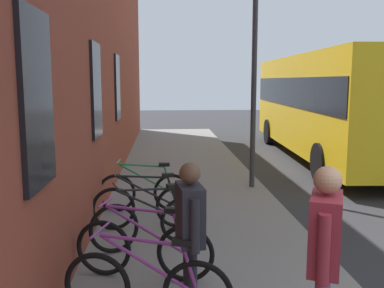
% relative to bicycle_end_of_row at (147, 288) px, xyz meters
% --- Properties ---
extents(ground, '(60.00, 60.00, 0.00)m').
position_rel_bicycle_end_of_row_xyz_m(ground, '(3.86, -3.53, -0.51)').
color(ground, '#2D2D30').
extents(sidewalk_pavement, '(24.00, 3.50, 0.12)m').
position_rel_bicycle_end_of_row_xyz_m(sidewalk_pavement, '(5.86, -0.78, -0.45)').
color(sidewalk_pavement, gray).
rests_on(sidewalk_pavement, ground).
extents(bicycle_end_of_row, '(0.61, 1.73, 0.97)m').
position_rel_bicycle_end_of_row_xyz_m(bicycle_end_of_row, '(0.00, 0.00, 0.00)').
color(bicycle_end_of_row, black).
rests_on(bicycle_end_of_row, sidewalk_pavement).
extents(bicycle_nearest_sign, '(0.59, 1.73, 0.97)m').
position_rel_bicycle_end_of_row_xyz_m(bicycle_nearest_sign, '(1.04, 0.07, 0.00)').
color(bicycle_nearest_sign, black).
rests_on(bicycle_nearest_sign, sidewalk_pavement).
extents(bicycle_mid_rack, '(0.68, 1.70, 0.97)m').
position_rel_bicycle_end_of_row_xyz_m(bicycle_mid_rack, '(2.06, 0.03, 0.00)').
color(bicycle_mid_rack, black).
rests_on(bicycle_mid_rack, sidewalk_pavement).
extents(bicycle_by_door, '(0.48, 1.77, 0.97)m').
position_rel_bicycle_end_of_row_xyz_m(bicycle_by_door, '(2.90, 0.12, 0.00)').
color(bicycle_by_door, black).
rests_on(bicycle_by_door, sidewalk_pavement).
extents(bicycle_far_end, '(0.48, 1.77, 0.97)m').
position_rel_bicycle_end_of_row_xyz_m(bicycle_far_end, '(3.86, 0.17, 0.00)').
color(bicycle_far_end, black).
rests_on(bicycle_far_end, sidewalk_pavement).
extents(city_bus, '(10.61, 3.02, 3.35)m').
position_rel_bicycle_end_of_row_xyz_m(city_bus, '(9.83, -5.53, 1.41)').
color(city_bus, yellow).
rests_on(city_bus, ground).
extents(pedestrian_by_facade, '(0.62, 0.29, 1.64)m').
position_rel_bicycle_end_of_row_xyz_m(pedestrian_by_facade, '(0.13, -0.44, 0.61)').
color(pedestrian_by_facade, '#26262D').
rests_on(pedestrian_by_facade, sidewalk_pavement).
extents(pedestrian_crossing_street, '(0.62, 0.43, 1.75)m').
position_rel_bicycle_end_of_row_xyz_m(pedestrian_crossing_street, '(-0.71, -1.52, 0.68)').
color(pedestrian_crossing_street, '#723F72').
rests_on(pedestrian_crossing_street, sidewalk_pavement).
extents(street_lamp, '(0.28, 0.28, 5.19)m').
position_rel_bicycle_end_of_row_xyz_m(street_lamp, '(5.65, -2.23, 2.69)').
color(street_lamp, '#333338').
rests_on(street_lamp, sidewalk_pavement).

